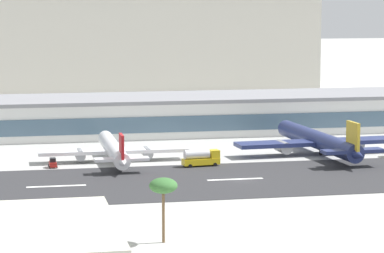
{
  "coord_description": "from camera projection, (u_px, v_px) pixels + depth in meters",
  "views": [
    {
      "loc": [
        -47.47,
        -184.88,
        37.34
      ],
      "look_at": [
        -4.33,
        30.72,
        7.47
      ],
      "focal_mm": 86.6,
      "sensor_mm": 36.0,
      "label": 1
    }
  ],
  "objects": [
    {
      "name": "distant_hotel_block",
      "position": [
        141.0,
        43.0,
        388.02
      ],
      "size": [
        148.1,
        29.11,
        40.11
      ],
      "primitive_type": "cube",
      "color": "beige",
      "rests_on": "ground_plane"
    },
    {
      "name": "palm_tree_1",
      "position": [
        163.0,
        187.0,
        142.96
      ],
      "size": [
        4.42,
        4.42,
        10.25
      ],
      "color": "brown",
      "rests_on": "ground_plane"
    },
    {
      "name": "runway_strip",
      "position": [
        239.0,
        179.0,
        195.08
      ],
      "size": [
        800.0,
        38.3,
        0.08
      ],
      "primitive_type": "cube",
      "color": "#2D2D30",
      "rests_on": "ground_plane"
    },
    {
      "name": "runway_centreline_dash_3",
      "position": [
        56.0,
        186.0,
        187.62
      ],
      "size": [
        12.0,
        1.2,
        0.01
      ],
      "primitive_type": "cube",
      "color": "white",
      "rests_on": "runway_strip"
    },
    {
      "name": "airliner_gold_tail_gate_1",
      "position": [
        321.0,
        141.0,
        225.77
      ],
      "size": [
        42.29,
        50.06,
        10.45
      ],
      "rotation": [
        0.0,
        0.0,
        1.64
      ],
      "color": "navy",
      "rests_on": "ground_plane"
    },
    {
      "name": "airliner_red_tail_gate_0",
      "position": [
        114.0,
        150.0,
        215.95
      ],
      "size": [
        35.09,
        41.64,
        8.69
      ],
      "rotation": [
        0.0,
        0.0,
        1.57
      ],
      "color": "white",
      "rests_on": "ground_plane"
    },
    {
      "name": "terminal_building",
      "position": [
        185.0,
        114.0,
        264.28
      ],
      "size": [
        186.94,
        28.13,
        10.61
      ],
      "color": "silver",
      "rests_on": "ground_plane"
    },
    {
      "name": "runway_centreline_dash_4",
      "position": [
        235.0,
        179.0,
        194.89
      ],
      "size": [
        12.0,
        1.2,
        0.01
      ],
      "primitive_type": "cube",
      "color": "white",
      "rests_on": "runway_strip"
    },
    {
      "name": "service_fuel_truck_2",
      "position": [
        201.0,
        158.0,
        210.17
      ],
      "size": [
        8.75,
        3.68,
        3.95
      ],
      "rotation": [
        0.0,
        0.0,
        0.12
      ],
      "color": "gold",
      "rests_on": "ground_plane"
    },
    {
      "name": "ground_plane",
      "position": [
        241.0,
        181.0,
        193.89
      ],
      "size": [
        1400.0,
        1400.0,
        0.0
      ],
      "primitive_type": "plane",
      "color": "#A8A8A3"
    },
    {
      "name": "service_baggage_tug_1",
      "position": [
        53.0,
        163.0,
        208.83
      ],
      "size": [
        1.97,
        3.25,
        2.2
      ],
      "rotation": [
        0.0,
        0.0,
        1.6
      ],
      "color": "#B2231E",
      "rests_on": "ground_plane"
    }
  ]
}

